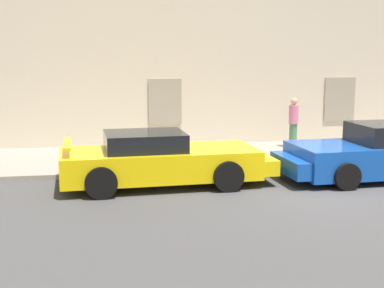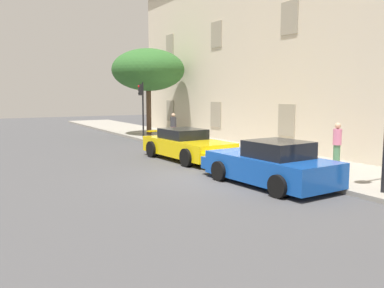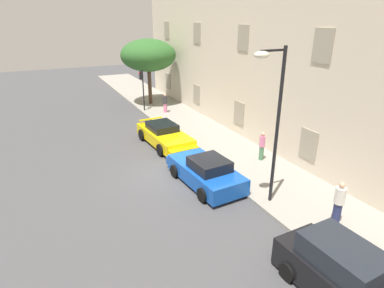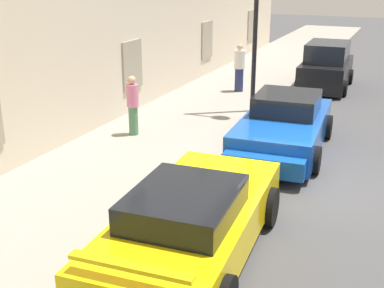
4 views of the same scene
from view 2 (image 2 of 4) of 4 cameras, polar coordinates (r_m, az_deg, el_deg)
name	(u,v)px [view 2 (image 2 of 4)]	position (r m, az deg, el deg)	size (l,w,h in m)	color
ground_plane	(212,178)	(13.85, 2.79, -4.75)	(80.00, 80.00, 0.00)	#444447
sidewalk	(301,165)	(16.38, 15.02, -2.90)	(60.00, 4.14, 0.14)	gray
building_facade	(371,35)	(19.15, 23.82, 13.83)	(38.43, 3.89, 10.54)	beige
sportscar_red_lead	(189,146)	(17.39, -0.39, -0.30)	(5.22, 2.36, 1.32)	yellow
sportscar_yellow_flank	(267,165)	(13.04, 10.46, -2.90)	(4.78, 2.38, 1.41)	#144CB2
tree_near_kerb	(148,70)	(27.17, -6.16, 10.28)	(4.76, 4.76, 5.62)	#473323
traffic_light	(142,100)	(24.79, -7.07, 6.12)	(0.22, 0.36, 3.38)	black
street_lamp	(383,28)	(11.93, 25.24, 14.46)	(0.44, 1.42, 6.43)	black
pedestrian_admiring	(173,126)	(24.23, -2.64, 2.53)	(0.46, 0.46, 1.55)	pink
pedestrian_bystander	(337,144)	(16.21, 19.68, 0.07)	(0.35, 0.35, 1.62)	#4C7F59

